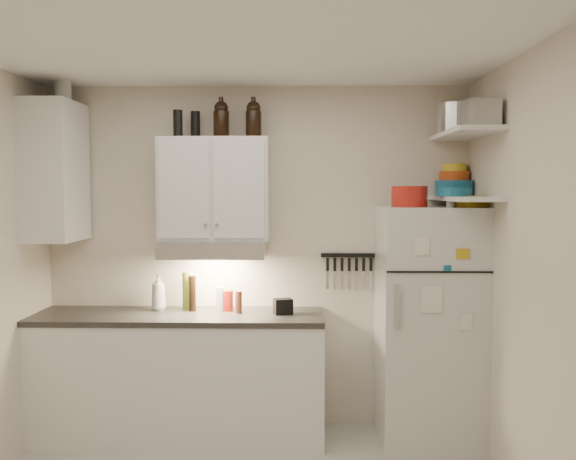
{
  "coord_description": "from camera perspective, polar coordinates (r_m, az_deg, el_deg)",
  "views": [
    {
      "loc": [
        0.34,
        -3.39,
        1.83
      ],
      "look_at": [
        0.25,
        0.9,
        1.55
      ],
      "focal_mm": 40.0,
      "sensor_mm": 36.0,
      "label": 1
    }
  ],
  "objects": [
    {
      "name": "caddy",
      "position": [
        4.67,
        -0.45,
        -6.81
      ],
      "size": [
        0.15,
        0.13,
        0.11
      ],
      "primitive_type": "cube",
      "rotation": [
        0.0,
        0.0,
        0.3
      ],
      "color": "black",
      "rests_on": "countertop"
    },
    {
      "name": "tin_b",
      "position": [
        4.26,
        17.1,
        9.9
      ],
      "size": [
        0.17,
        0.17,
        0.17
      ],
      "primitive_type": "cube",
      "rotation": [
        0.0,
        0.0,
        -0.03
      ],
      "color": "#AAAAAD",
      "rests_on": "shelf_hi"
    },
    {
      "name": "shelf_hi",
      "position": [
        4.56,
        15.44,
        8.25
      ],
      "size": [
        0.3,
        0.95,
        0.03
      ],
      "primitive_type": "cube",
      "color": "white",
      "rests_on": "right_wall"
    },
    {
      "name": "knife_strip",
      "position": [
        4.91,
        5.4,
        -2.24
      ],
      "size": [
        0.42,
        0.02,
        0.03
      ],
      "primitive_type": "cube",
      "color": "black",
      "rests_on": "back_wall"
    },
    {
      "name": "tin_a",
      "position": [
        4.49,
        16.75,
        9.79
      ],
      "size": [
        0.22,
        0.2,
        0.2
      ],
      "primitive_type": "cube",
      "rotation": [
        0.0,
        0.0,
        0.11
      ],
      "color": "#AAAAAD",
      "rests_on": "shelf_hi"
    },
    {
      "name": "bowl_yellow",
      "position": [
        4.97,
        14.58,
        5.39
      ],
      "size": [
        0.18,
        0.18,
        0.06
      ],
      "primitive_type": "cylinder",
      "color": "gold",
      "rests_on": "bowl_orange"
    },
    {
      "name": "book_stack",
      "position": [
        4.57,
        15.89,
        2.45
      ],
      "size": [
        0.27,
        0.29,
        0.08
      ],
      "primitive_type": "cube",
      "rotation": [
        0.0,
        0.0,
        0.43
      ],
      "color": "gold",
      "rests_on": "fridge"
    },
    {
      "name": "spice_jar",
      "position": [
        4.53,
        14.27,
        2.58
      ],
      "size": [
        0.07,
        0.07,
        0.09
      ],
      "primitive_type": "cylinder",
      "rotation": [
        0.0,
        0.0,
        0.37
      ],
      "color": "silver",
      "rests_on": "fridge"
    },
    {
      "name": "range_hood",
      "position": [
        4.72,
        -6.6,
        -1.64
      ],
      "size": [
        0.76,
        0.46,
        0.12
      ],
      "primitive_type": "cube",
      "color": "silver",
      "rests_on": "back_wall"
    },
    {
      "name": "red_jar",
      "position": [
        4.81,
        -5.35,
        -6.27
      ],
      "size": [
        0.08,
        0.08,
        0.15
      ],
      "primitive_type": "cylinder",
      "rotation": [
        0.0,
        0.0,
        0.11
      ],
      "color": "#AD1D14",
      "rests_on": "countertop"
    },
    {
      "name": "dutch_oven",
      "position": [
        4.56,
        10.72,
        2.95
      ],
      "size": [
        0.3,
        0.3,
        0.14
      ],
      "primitive_type": "cylinder",
      "rotation": [
        0.0,
        0.0,
        -0.25
      ],
      "color": "#AD1D14",
      "rests_on": "fridge"
    },
    {
      "name": "stock_pot",
      "position": [
        4.8,
        14.83,
        9.51
      ],
      "size": [
        0.37,
        0.37,
        0.22
      ],
      "primitive_type": "cylinder",
      "rotation": [
        0.0,
        0.0,
        -0.28
      ],
      "color": "silver",
      "rests_on": "shelf_hi"
    },
    {
      "name": "vinegar_bottle",
      "position": [
        4.82,
        -8.51,
        -5.6
      ],
      "size": [
        0.06,
        0.06,
        0.26
      ],
      "primitive_type": "cylinder",
      "rotation": [
        0.0,
        0.0,
        -0.07
      ],
      "color": "black",
      "rests_on": "countertop"
    },
    {
      "name": "oil_bottle",
      "position": [
        4.88,
        -9.06,
        -5.38
      ],
      "size": [
        0.07,
        0.07,
        0.28
      ],
      "primitive_type": "cylinder",
      "rotation": [
        0.0,
        0.0,
        0.36
      ],
      "color": "#4D5A16",
      "rests_on": "countertop"
    },
    {
      "name": "ceiling",
      "position": [
        3.49,
        -4.6,
        16.64
      ],
      "size": [
        3.2,
        3.0,
        0.02
      ],
      "primitive_type": "cube",
      "color": "white",
      "rests_on": "ground"
    },
    {
      "name": "growler_a",
      "position": [
        4.78,
        -5.96,
        9.8
      ],
      "size": [
        0.12,
        0.12,
        0.27
      ],
      "primitive_type": null,
      "rotation": [
        0.0,
        0.0,
        0.01
      ],
      "color": "black",
      "rests_on": "upper_cabinet"
    },
    {
      "name": "back_wall",
      "position": [
        4.94,
        -2.76,
        -2.44
      ],
      "size": [
        3.2,
        0.02,
        2.6
      ],
      "primitive_type": "cube",
      "color": "beige",
      "rests_on": "ground"
    },
    {
      "name": "soap_bottle",
      "position": [
        4.89,
        -11.45,
        -5.23
      ],
      "size": [
        0.15,
        0.15,
        0.31
      ],
      "primitive_type": "imported",
      "rotation": [
        0.0,
        0.0,
        0.37
      ],
      "color": "white",
      "rests_on": "countertop"
    },
    {
      "name": "right_wall",
      "position": [
        3.65,
        21.61,
        -4.86
      ],
      "size": [
        0.02,
        3.0,
        2.6
      ],
      "primitive_type": "cube",
      "color": "beige",
      "rests_on": "ground"
    },
    {
      "name": "plates",
      "position": [
        4.51,
        14.52,
        3.29
      ],
      "size": [
        0.31,
        0.31,
        0.06
      ],
      "primitive_type": "cylinder",
      "rotation": [
        0.0,
        0.0,
        0.41
      ],
      "color": "#155978",
      "rests_on": "shelf_lo"
    },
    {
      "name": "shelf_lo",
      "position": [
        4.55,
        15.34,
        2.72
      ],
      "size": [
        0.3,
        0.95,
        0.03
      ],
      "primitive_type": "cube",
      "color": "white",
      "rests_on": "right_wall"
    },
    {
      "name": "upper_cabinet",
      "position": [
        4.76,
        -6.53,
        3.65
      ],
      "size": [
        0.8,
        0.33,
        0.75
      ],
      "primitive_type": "cube",
      "color": "white",
      "rests_on": "back_wall"
    },
    {
      "name": "countertop",
      "position": [
        4.76,
        -9.68,
        -7.58
      ],
      "size": [
        2.1,
        0.62,
        0.04
      ],
      "primitive_type": "cube",
      "color": "#2E2B27",
      "rests_on": "base_cabinet"
    },
    {
      "name": "side_jar",
      "position": [
        5.0,
        -19.39,
        11.58
      ],
      "size": [
        0.14,
        0.14,
        0.16
      ],
      "primitive_type": "cylinder",
      "rotation": [
        0.0,
        0.0,
        0.15
      ],
      "color": "silver",
      "rests_on": "side_cabinet"
    },
    {
      "name": "fridge",
      "position": [
        4.74,
        12.38,
        -8.29
      ],
      "size": [
        0.7,
        0.68,
        1.7
      ],
      "primitive_type": "cube",
      "color": "silver",
      "rests_on": "floor"
    },
    {
      "name": "clear_bottle",
      "position": [
        4.81,
        -6.05,
        -6.11
      ],
      "size": [
        0.07,
        0.07,
        0.18
      ],
      "primitive_type": "cylinder",
      "rotation": [
        0.0,
        0.0,
        -0.22
      ],
      "color": "silver",
      "rests_on": "countertop"
    },
    {
      "name": "bowl_teal",
      "position": [
        4.89,
        14.55,
        3.63
      ],
      "size": [
        0.28,
        0.28,
        0.11
      ],
      "primitive_type": "cylinder",
      "color": "#155978",
      "rests_on": "shelf_lo"
    },
    {
      "name": "thermos_b",
      "position": [
        4.77,
        -9.76,
        9.31
      ],
      "size": [
        0.07,
        0.07,
        0.2
      ],
      "primitive_type": "cylinder",
      "rotation": [
        0.0,
        0.0,
        -0.08
      ],
      "color": "black",
      "rests_on": "upper_cabinet"
    },
    {
      "name": "growler_b",
      "position": [
        4.77,
        -3.09,
        9.84
      ],
      "size": [
        0.14,
        0.14,
        0.27
      ],
      "primitive_type": null,
      "rotation": [
        0.0,
        0.0,
        0.22
      ],
      "color": "black",
      "rests_on": "upper_cabinet"
    },
    {
      "name": "base_cabinet",
      "position": [
        4.87,
        -9.62,
        -12.89
      ],
      "size": [
        2.1,
        0.6,
        0.88
      ],
      "primitive_type": "cube",
      "color": "white",
      "rests_on": "floor"
    },
    {
      "name": "bowl_orange",
      "position": [
        4.97,
        14.57,
        4.67
      ],
      "size": [
        0.23,
        0.23,
        0.07
      ],
      "primitive_type": "cylinder",
      "color": "#C64412",
      "rests_on": "bowl_teal"
    },
    {
      "name": "thermos_a",
      "position": [
        4.88,
        -8.23,
        9.23
      ],
      "size": [
        0.07,
        0.07,
        0.2
      ],
      "primitive_type": "cylinder",
      "rotation": [
        0.0,
        0.0,
        0.0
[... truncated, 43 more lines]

